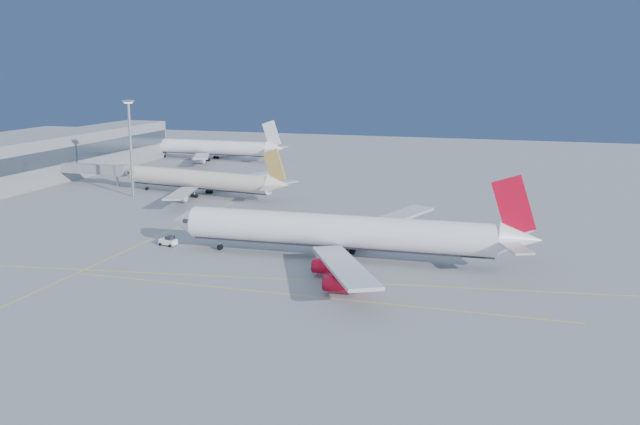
{
  "coord_description": "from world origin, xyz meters",
  "views": [
    {
      "loc": [
        41.28,
        -123.45,
        38.87
      ],
      "look_at": [
        -2.66,
        20.47,
        7.0
      ],
      "focal_mm": 40.0,
      "sensor_mm": 36.0,
      "label": 1
    }
  ],
  "objects": [
    {
      "name": "airliner_etihad",
      "position": [
        -52.61,
        65.09,
        4.68
      ],
      "size": [
        58.8,
        53.75,
        15.38
      ],
      "rotation": [
        0.0,
        0.0,
        -0.16
      ],
      "color": "beige",
      "rests_on": "ground"
    },
    {
      "name": "airliner_virgin",
      "position": [
        6.0,
        10.02,
        5.63
      ],
      "size": [
        75.56,
        67.98,
        18.67
      ],
      "rotation": [
        0.0,
        0.0,
        0.02
      ],
      "color": "white",
      "rests_on": "ground"
    },
    {
      "name": "terminal",
      "position": [
        -114.93,
        85.0,
        7.51
      ],
      "size": [
        18.4,
        110.0,
        15.0
      ],
      "color": "gray",
      "rests_on": "ground"
    },
    {
      "name": "light_mast",
      "position": [
        -71.65,
        57.85,
        16.59
      ],
      "size": [
        2.43,
        2.43,
        28.11
      ],
      "color": "gray",
      "rests_on": "ground"
    },
    {
      "name": "ground",
      "position": [
        0.0,
        0.0,
        0.0
      ],
      "size": [
        500.0,
        500.0,
        0.0
      ],
      "primitive_type": "plane",
      "color": "slate",
      "rests_on": "ground"
    },
    {
      "name": "taxiway_lines",
      "position": [
        -14.71,
        6.34,
        0.01
      ],
      "size": [
        118.86,
        140.0,
        0.02
      ],
      "color": "yellow",
      "rests_on": "ground"
    },
    {
      "name": "airliner_third",
      "position": [
        -83.85,
        137.56,
        5.06
      ],
      "size": [
        62.22,
        57.48,
        16.72
      ],
      "rotation": [
        0.0,
        0.0,
        -0.02
      ],
      "color": "white",
      "rests_on": "ground"
    },
    {
      "name": "jet_bridge",
      "position": [
        -93.11,
        72.0,
        5.17
      ],
      "size": [
        23.6,
        3.6,
        6.9
      ],
      "color": "gray",
      "rests_on": "ground"
    },
    {
      "name": "pushback_tug",
      "position": [
        -33.56,
        9.56,
        0.99
      ],
      "size": [
        4.07,
        2.89,
        2.13
      ],
      "rotation": [
        0.0,
        0.0,
        -0.18
      ],
      "color": "white",
      "rests_on": "ground"
    }
  ]
}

